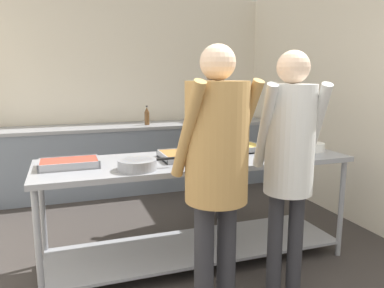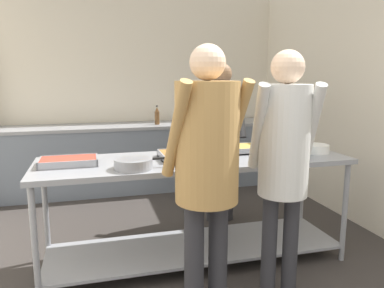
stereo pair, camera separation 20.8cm
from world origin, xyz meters
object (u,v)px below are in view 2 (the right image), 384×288
Objects in this scene: serving_tray_vegetables at (186,155)px; cook_behind_counter at (221,126)px; serving_tray_roast at (236,149)px; water_bottle at (157,116)px; serving_tray_greens at (69,162)px; sauce_pan at (134,163)px; guest_serving_left at (207,157)px; guest_serving_right at (284,151)px; broccoli_bowl at (294,151)px; plate_stack at (316,149)px.

cook_behind_counter is at bearing 53.49° from serving_tray_vegetables.
water_bottle is at bearing 100.30° from serving_tray_roast.
serving_tray_greens is 0.52m from sauce_pan.
sauce_pan is 0.67m from guest_serving_left.
sauce_pan is at bearing -135.07° from cook_behind_counter.
serving_tray_roast is at bearing -98.08° from cook_behind_counter.
guest_serving_right is (0.53, 0.03, 0.00)m from guest_serving_left.
broccoli_bowl is (1.78, -0.18, 0.02)m from serving_tray_greens.
plate_stack is 0.97m from guest_serving_right.
guest_serving_left is at bearing -43.08° from serving_tray_greens.
plate_stack is at bearing 29.90° from guest_serving_left.
broccoli_bowl is 0.29m from plate_stack.
serving_tray_vegetables is 1.15m from plate_stack.
guest_serving_right reaches higher than serving_tray_vegetables.
sauce_pan is 0.24× the size of guest_serving_right.
serving_tray_greens and serving_tray_roast have the same top height.
serving_tray_greens is 1.77× the size of broccoli_bowl.
serving_tray_greens is 0.25× the size of cook_behind_counter.
serving_tray_greens is 1.56m from guest_serving_right.
serving_tray_greens is 0.90m from serving_tray_vegetables.
plate_stack is at bearing -56.28° from cook_behind_counter.
serving_tray_greens is 1.02× the size of sauce_pan.
sauce_pan is 1.85× the size of plate_stack.
cook_behind_counter reaches higher than serving_tray_vegetables.
serving_tray_roast is 1.91× the size of water_bottle.
water_bottle is at bearing 115.40° from plate_stack.
guest_serving_right is 2.83m from water_bottle.
guest_serving_left reaches higher than guest_serving_right.
broccoli_bowl is 1.12m from guest_serving_left.
serving_tray_greens is 0.25× the size of guest_serving_left.
water_bottle reaches higher than sauce_pan.
serving_tray_greens is at bearing 174.15° from broccoli_bowl.
serving_tray_greens is 1.66× the size of water_bottle.
cook_behind_counter is at bearing 67.52° from guest_serving_left.
cook_behind_counter is (0.58, 0.78, 0.11)m from serving_tray_vegetables.
guest_serving_left is at bearing -147.61° from broccoli_bowl.
guest_serving_right reaches higher than sauce_pan.
water_bottle is at bearing 108.48° from broccoli_bowl.
sauce_pan is at bearing -28.77° from serving_tray_greens.
guest_serving_left is 1.68m from cook_behind_counter.
broccoli_bowl is 0.14× the size of guest_serving_left.
serving_tray_roast is (0.48, 0.12, -0.00)m from serving_tray_vegetables.
broccoli_bowl reaches higher than serving_tray_vegetables.
sauce_pan is 2.38m from water_bottle.
plate_stack reaches higher than serving_tray_roast.
guest_serving_right reaches higher than serving_tray_greens.
broccoli_bowl reaches higher than plate_stack.
serving_tray_greens is 1.02× the size of serving_tray_vegetables.
guest_serving_left is (-1.21, -0.70, 0.14)m from plate_stack.
cook_behind_counter is (0.09, 0.66, 0.11)m from serving_tray_roast.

